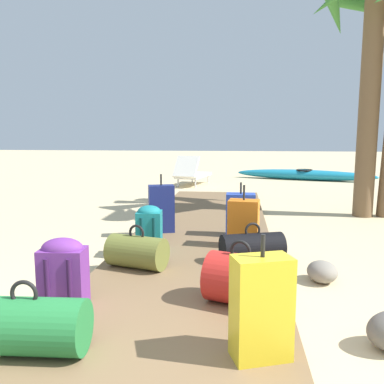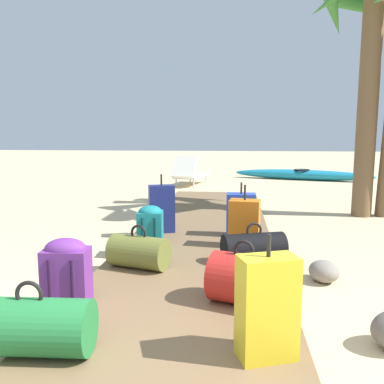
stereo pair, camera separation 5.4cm
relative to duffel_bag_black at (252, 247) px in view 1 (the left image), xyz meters
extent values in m
plane|color=#D1BA8C|center=(-0.62, 0.46, -0.23)|extent=(60.00, 60.00, 0.00)
cube|color=brown|center=(-0.62, 1.21, -0.19)|extent=(1.75, 7.48, 0.08)
cylinder|color=black|center=(0.00, 0.00, 0.00)|extent=(0.68, 0.47, 0.29)
torus|color=black|center=(0.00, 0.00, 0.17)|extent=(0.16, 0.07, 0.16)
cube|color=navy|center=(-1.15, 1.12, 0.16)|extent=(0.37, 0.28, 0.62)
cylinder|color=black|center=(-1.15, 1.12, 0.54)|extent=(0.02, 0.02, 0.14)
cylinder|color=olive|center=(-1.10, -0.32, 0.01)|extent=(0.61, 0.45, 0.31)
torus|color=black|center=(-1.10, -0.32, 0.19)|extent=(0.16, 0.07, 0.16)
cube|color=gold|center=(-0.01, -1.77, 0.15)|extent=(0.37, 0.29, 0.59)
cylinder|color=black|center=(-0.01, -1.77, 0.51)|extent=(0.02, 0.02, 0.13)
cube|color=#197A7F|center=(-1.11, 0.27, 0.07)|extent=(0.29, 0.28, 0.43)
ellipsoid|color=#197A7F|center=(-1.11, 0.27, 0.29)|extent=(0.28, 0.27, 0.13)
cylinder|color=#0C3D3F|center=(-1.17, 0.13, 0.07)|extent=(0.04, 0.04, 0.35)
cylinder|color=#0C3D3F|center=(-1.03, 0.15, 0.07)|extent=(0.04, 0.04, 0.35)
cube|color=#2847B7|center=(-0.12, 1.04, 0.12)|extent=(0.36, 0.23, 0.54)
cylinder|color=black|center=(-0.12, 1.04, 0.46)|extent=(0.02, 0.02, 0.14)
cube|color=#6B2D84|center=(-1.41, -1.24, 0.07)|extent=(0.34, 0.24, 0.44)
ellipsoid|color=#6B2D84|center=(-1.41, -1.24, 0.29)|extent=(0.32, 0.23, 0.16)
cylinder|color=#351642|center=(-1.49, -1.36, 0.07)|extent=(0.04, 0.04, 0.35)
cylinder|color=#351642|center=(-1.32, -1.34, 0.07)|extent=(0.04, 0.04, 0.35)
cylinder|color=#237538|center=(-1.36, -1.88, 0.02)|extent=(0.72, 0.37, 0.33)
torus|color=black|center=(-1.36, -1.88, 0.21)|extent=(0.17, 0.03, 0.16)
cube|color=orange|center=(-0.08, 0.53, 0.12)|extent=(0.37, 0.28, 0.54)
cylinder|color=black|center=(-0.08, 0.53, 0.48)|extent=(0.02, 0.02, 0.17)
cylinder|color=red|center=(-0.12, -1.04, 0.04)|extent=(0.58, 0.52, 0.38)
torus|color=black|center=(-0.12, -1.04, 0.26)|extent=(0.16, 0.08, 0.16)
cylinder|color=brown|center=(1.91, 2.90, 1.59)|extent=(0.32, 0.34, 3.63)
cone|color=#387A33|center=(2.13, 3.61, 3.27)|extent=(1.53, 0.78, 0.93)
cone|color=#387A33|center=(1.35, 3.19, 3.22)|extent=(0.89, 1.29, 1.00)
cube|color=white|center=(-1.37, 6.81, 0.03)|extent=(0.89, 1.50, 0.08)
cube|color=white|center=(-1.50, 6.23, 0.31)|extent=(0.68, 0.57, 0.54)
cylinder|color=silver|center=(-1.48, 7.41, -0.12)|extent=(0.04, 0.04, 0.22)
cylinder|color=silver|center=(-1.01, 7.30, -0.12)|extent=(0.04, 0.04, 0.22)
cylinder|color=silver|center=(-1.72, 6.32, -0.12)|extent=(0.04, 0.04, 0.22)
cylinder|color=silver|center=(-1.26, 6.21, -0.12)|extent=(0.04, 0.04, 0.22)
ellipsoid|color=teal|center=(1.81, 8.40, -0.07)|extent=(4.12, 1.66, 0.31)
torus|color=black|center=(1.81, 8.40, 0.07)|extent=(0.61, 0.61, 0.05)
ellipsoid|color=gray|center=(-2.06, 0.21, -0.15)|extent=(0.19, 0.16, 0.14)
ellipsoid|color=gray|center=(0.63, -0.29, -0.13)|extent=(0.28, 0.33, 0.19)
camera|label=1|loc=(-0.14, -3.94, 1.11)|focal=37.43mm
camera|label=2|loc=(-0.20, -3.94, 1.11)|focal=37.43mm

